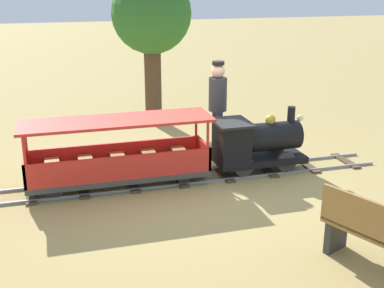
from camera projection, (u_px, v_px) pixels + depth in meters
name	position (u px, v px, depth m)	size (l,w,h in m)	color
ground_plane	(188.00, 179.00, 7.61)	(60.00, 60.00, 0.00)	#A38C51
track	(179.00, 179.00, 7.57)	(0.69, 6.40, 0.04)	gray
locomotive	(255.00, 142.00, 7.74)	(0.65, 1.45, 0.97)	black
passenger_car	(118.00, 159.00, 7.21)	(0.75, 2.70, 0.97)	#3F3F3F
conductor_person	(218.00, 101.00, 8.30)	(0.30, 0.30, 1.62)	#282D47
park_bench	(382.00, 237.00, 5.04)	(1.35, 0.87, 0.82)	olive
oak_tree_near	(151.00, 17.00, 10.04)	(1.61, 1.61, 3.03)	#4C3823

